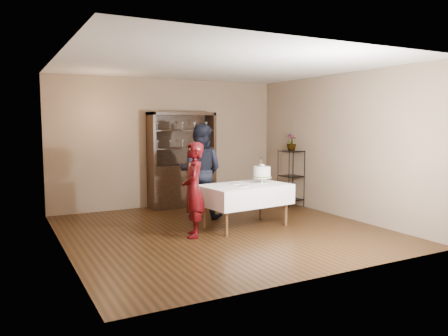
{
  "coord_description": "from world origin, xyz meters",
  "views": [
    {
      "loc": [
        -3.3,
        -6.32,
        1.79
      ],
      "look_at": [
        0.08,
        0.1,
        1.03
      ],
      "focal_mm": 35.0,
      "sensor_mm": 36.0,
      "label": 1
    }
  ],
  "objects_px": {
    "cake_table": "(245,195)",
    "potted_plant": "(292,142)",
    "plant_etagere": "(291,176)",
    "man": "(200,171)",
    "woman": "(194,190)",
    "cake": "(262,173)",
    "china_hutch": "(182,175)"
  },
  "relations": [
    {
      "from": "cake_table",
      "to": "potted_plant",
      "type": "distance_m",
      "value": 2.34
    },
    {
      "from": "plant_etagere",
      "to": "cake_table",
      "type": "height_order",
      "value": "plant_etagere"
    },
    {
      "from": "plant_etagere",
      "to": "man",
      "type": "bearing_deg",
      "value": -176.71
    },
    {
      "from": "cake_table",
      "to": "man",
      "type": "bearing_deg",
      "value": 109.23
    },
    {
      "from": "plant_etagere",
      "to": "woman",
      "type": "xyz_separation_m",
      "value": [
        -2.87,
        -1.35,
        0.09
      ]
    },
    {
      "from": "potted_plant",
      "to": "plant_etagere",
      "type": "bearing_deg",
      "value": -126.8
    },
    {
      "from": "man",
      "to": "cake",
      "type": "xyz_separation_m",
      "value": [
        0.73,
        -1.0,
        0.04
      ]
    },
    {
      "from": "plant_etagere",
      "to": "potted_plant",
      "type": "xyz_separation_m",
      "value": [
        0.02,
        0.03,
        0.71
      ]
    },
    {
      "from": "man",
      "to": "woman",
      "type": "bearing_deg",
      "value": 100.67
    },
    {
      "from": "man",
      "to": "potted_plant",
      "type": "xyz_separation_m",
      "value": [
        2.21,
        0.15,
        0.48
      ]
    },
    {
      "from": "china_hutch",
      "to": "man",
      "type": "height_order",
      "value": "china_hutch"
    },
    {
      "from": "china_hutch",
      "to": "man",
      "type": "xyz_separation_m",
      "value": [
        -0.11,
        -1.18,
        0.22
      ]
    },
    {
      "from": "cake",
      "to": "potted_plant",
      "type": "distance_m",
      "value": 1.93
    },
    {
      "from": "cake",
      "to": "potted_plant",
      "type": "relative_size",
      "value": 1.29
    },
    {
      "from": "woman",
      "to": "cake",
      "type": "xyz_separation_m",
      "value": [
        1.41,
        0.22,
        0.17
      ]
    },
    {
      "from": "woman",
      "to": "cake_table",
      "type": "bearing_deg",
      "value": 121.99
    },
    {
      "from": "woman",
      "to": "cake",
      "type": "distance_m",
      "value": 1.43
    },
    {
      "from": "man",
      "to": "cake",
      "type": "height_order",
      "value": "man"
    },
    {
      "from": "plant_etagere",
      "to": "cake",
      "type": "relative_size",
      "value": 2.62
    },
    {
      "from": "china_hutch",
      "to": "cake_table",
      "type": "height_order",
      "value": "china_hutch"
    },
    {
      "from": "cake_table",
      "to": "china_hutch",
      "type": "bearing_deg",
      "value": 96.58
    },
    {
      "from": "china_hutch",
      "to": "cake_table",
      "type": "xyz_separation_m",
      "value": [
        0.26,
        -2.22,
        -0.1
      ]
    },
    {
      "from": "cake_table",
      "to": "cake",
      "type": "height_order",
      "value": "cake"
    },
    {
      "from": "china_hutch",
      "to": "man",
      "type": "bearing_deg",
      "value": -95.19
    },
    {
      "from": "woman",
      "to": "plant_etagere",
      "type": "bearing_deg",
      "value": 137.3
    },
    {
      "from": "man",
      "to": "cake",
      "type": "distance_m",
      "value": 1.24
    },
    {
      "from": "potted_plant",
      "to": "man",
      "type": "bearing_deg",
      "value": -176.05
    },
    {
      "from": "cake_table",
      "to": "potted_plant",
      "type": "xyz_separation_m",
      "value": [
        1.84,
        1.19,
        0.8
      ]
    },
    {
      "from": "china_hutch",
      "to": "woman",
      "type": "relative_size",
      "value": 1.34
    },
    {
      "from": "plant_etagere",
      "to": "cake_table",
      "type": "bearing_deg",
      "value": -147.44
    },
    {
      "from": "plant_etagere",
      "to": "potted_plant",
      "type": "relative_size",
      "value": 3.39
    },
    {
      "from": "china_hutch",
      "to": "plant_etagere",
      "type": "xyz_separation_m",
      "value": [
        2.08,
        -1.05,
        -0.01
      ]
    }
  ]
}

